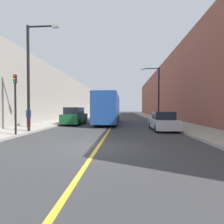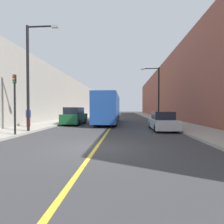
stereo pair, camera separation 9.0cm
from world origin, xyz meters
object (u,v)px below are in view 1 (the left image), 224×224
street_lamp_left (31,71)px  street_lamp_right (157,91)px  parked_suv_left (75,117)px  pedestrian (29,117)px  traffic_light (15,102)px  car_right_near (163,122)px  bus (108,108)px

street_lamp_left → street_lamp_right: bearing=44.1°
parked_suv_left → pedestrian: (-3.18, -4.14, 0.17)m
street_lamp_left → traffic_light: size_ratio=2.03×
parked_suv_left → traffic_light: 9.14m
street_lamp_left → pedestrian: street_lamp_left is taller
car_right_near → street_lamp_left: bearing=-166.1°
street_lamp_right → parked_suv_left: bearing=-159.5°
street_lamp_right → pedestrian: 15.72m
street_lamp_right → traffic_light: (-11.40, -12.69, -1.94)m
street_lamp_left → street_lamp_right: 15.74m
street_lamp_left → car_right_near: bearing=13.9°
bus → pedestrian: 9.15m
bus → car_right_near: bearing=-51.1°
street_lamp_right → traffic_light: street_lamp_right is taller
car_right_near → traffic_light: bearing=-157.5°
parked_suv_left → bus: bearing=25.4°
bus → car_right_near: (5.20, -6.45, -1.17)m
parked_suv_left → car_right_near: (8.94, -4.67, -0.20)m
street_lamp_left → pedestrian: (-1.93, 3.05, -3.51)m
car_right_near → street_lamp_right: bearing=82.6°
bus → pedestrian: bus is taller
bus → pedestrian: bearing=-139.5°
car_right_near → traffic_light: size_ratio=1.20×
parked_suv_left → traffic_light: bearing=-98.6°
bus → street_lamp_left: street_lamp_left is taller
bus → street_lamp_left: size_ratio=1.47×
traffic_light → pedestrian: size_ratio=2.17×
car_right_near → parked_suv_left: bearing=152.4°
street_lamp_right → pedestrian: (-13.22, -7.90, -3.13)m
bus → car_right_near: 8.36m
street_lamp_right → car_right_near: bearing=-97.4°
car_right_near → street_lamp_left: street_lamp_left is taller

